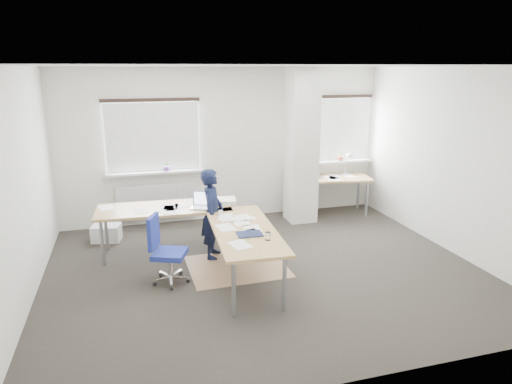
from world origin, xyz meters
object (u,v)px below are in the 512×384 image
object	(u,v)px
desk_main	(204,219)
person	(212,214)
task_chair	(168,264)
desk_side	(333,179)

from	to	relation	value
desk_main	person	world-z (taller)	person
desk_main	task_chair	size ratio (longest dim) A/B	2.94
task_chair	desk_main	bearing A→B (deg)	58.66
task_chair	desk_side	bearing A→B (deg)	54.39
desk_main	desk_side	distance (m)	3.31
desk_side	person	bearing A→B (deg)	-141.12
desk_side	person	world-z (taller)	person
desk_main	desk_side	world-z (taller)	desk_side
desk_main	person	size ratio (longest dim) A/B	2.02
desk_side	person	distance (m)	3.04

